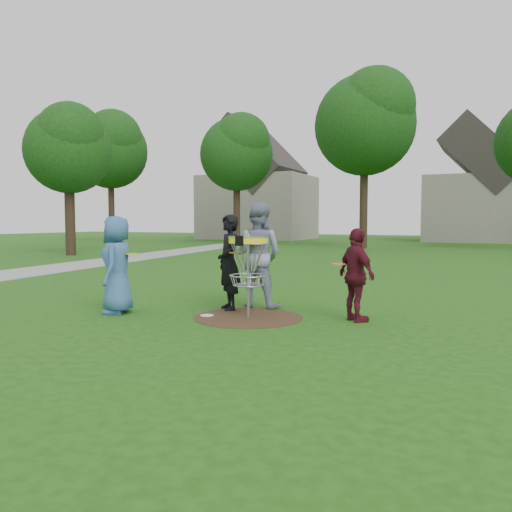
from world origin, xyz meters
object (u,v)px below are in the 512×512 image
at_px(player_black, 229,262).
at_px(disc_golf_basket, 248,256).
at_px(player_grey, 258,255).
at_px(player_maroon, 357,275).
at_px(player_blue, 117,265).

xyz_separation_m(player_black, disc_golf_basket, (0.63, -0.51, 0.17)).
bearing_deg(player_black, disc_golf_basket, 6.13).
distance_m(player_grey, disc_golf_basket, 1.06).
distance_m(player_black, player_grey, 0.62).
height_order(player_grey, player_maroon, player_grey).
relative_size(player_blue, disc_golf_basket, 1.22).
bearing_deg(disc_golf_basket, player_blue, -165.36).
distance_m(player_blue, player_grey, 2.52).
distance_m(player_blue, disc_golf_basket, 2.31).
relative_size(player_blue, player_grey, 0.87).
bearing_deg(player_maroon, player_grey, 26.02).
relative_size(player_maroon, disc_golf_basket, 1.07).
bearing_deg(player_blue, disc_golf_basket, 80.97).
bearing_deg(player_maroon, disc_golf_basket, 56.90).
distance_m(player_blue, player_maroon, 4.05).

